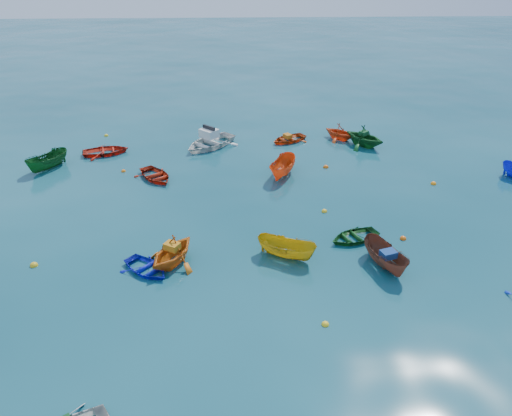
{
  "coord_description": "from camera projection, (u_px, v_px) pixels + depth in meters",
  "views": [
    {
      "loc": [
        -0.96,
        -19.49,
        13.94
      ],
      "look_at": [
        0.0,
        5.0,
        0.4
      ],
      "focal_mm": 35.0,
      "sensor_mm": 36.0,
      "label": 1
    }
  ],
  "objects": [
    {
      "name": "dinghy_orange_far",
      "position": [
        339.0,
        139.0,
        38.46
      ],
      "size": [
        3.37,
        3.35,
        1.34
      ],
      "primitive_type": "imported",
      "rotation": [
        0.0,
        0.0,
        0.82
      ],
      "color": "#DF4615",
      "rests_on": "ground"
    },
    {
      "name": "tarp_orange_b",
      "position": [
        288.0,
        136.0,
        37.79
      ],
      "size": [
        0.72,
        0.77,
        0.3
      ],
      "primitive_type": "cube",
      "rotation": [
        0.0,
        0.0,
        -1.01
      ],
      "color": "#C36814",
      "rests_on": "dinghy_red_ne"
    },
    {
      "name": "buoy_or_b",
      "position": [
        403.0,
        239.0,
        25.91
      ],
      "size": [
        0.34,
        0.34,
        0.34
      ],
      "primitive_type": "sphere",
      "color": "#E35C0C",
      "rests_on": "ground"
    },
    {
      "name": "buoy_or_e",
      "position": [
        326.0,
        168.0,
        33.8
      ],
      "size": [
        0.38,
        0.38,
        0.38
      ],
      "primitive_type": "sphere",
      "color": "#E15A0C",
      "rests_on": "ground"
    },
    {
      "name": "buoy_or_c",
      "position": [
        123.0,
        171.0,
        33.24
      ],
      "size": [
        0.3,
        0.3,
        0.3
      ],
      "primitive_type": "sphere",
      "color": "orange",
      "rests_on": "ground"
    },
    {
      "name": "tarp_orange_a",
      "position": [
        172.0,
        246.0,
        23.59
      ],
      "size": [
        0.86,
        0.8,
        0.33
      ],
      "primitive_type": "cube",
      "rotation": [
        0.0,
        0.0,
        -0.53
      ],
      "color": "orange",
      "rests_on": "dinghy_orange_w"
    },
    {
      "name": "buoy_ye_c",
      "position": [
        324.0,
        212.0,
        28.44
      ],
      "size": [
        0.32,
        0.32,
        0.32
      ],
      "primitive_type": "sphere",
      "color": "yellow",
      "rests_on": "ground"
    },
    {
      "name": "buoy_ye_b",
      "position": [
        34.0,
        266.0,
        23.83
      ],
      "size": [
        0.38,
        0.38,
        0.38
      ],
      "primitive_type": "sphere",
      "color": "gold",
      "rests_on": "ground"
    },
    {
      "name": "dinghy_orange_w",
      "position": [
        173.0,
        263.0,
        24.01
      ],
      "size": [
        3.7,
        3.84,
        1.56
      ],
      "primitive_type": "imported",
      "rotation": [
        0.0,
        0.0,
        -0.53
      ],
      "color": "orange",
      "rests_on": "ground"
    },
    {
      "name": "dinghy_red_far",
      "position": [
        156.0,
        179.0,
        32.28
      ],
      "size": [
        3.52,
        3.72,
        0.63
      ],
      "primitive_type": "imported",
      "rotation": [
        0.0,
        0.0,
        0.62
      ],
      "color": "#9D200D",
      "rests_on": "ground"
    },
    {
      "name": "motorboat_white",
      "position": [
        210.0,
        146.0,
        37.13
      ],
      "size": [
        5.25,
        5.32,
        1.5
      ],
      "primitive_type": "imported",
      "rotation": [
        0.0,
        0.0,
        -0.75
      ],
      "color": "silver",
      "rests_on": "ground"
    },
    {
      "name": "sampan_yellow_mid",
      "position": [
        286.0,
        257.0,
        24.46
      ],
      "size": [
        3.23,
        2.37,
        1.17
      ],
      "primitive_type": "imported",
      "rotation": [
        0.0,
        0.0,
        1.11
      ],
      "color": "gold",
      "rests_on": "ground"
    },
    {
      "name": "tarp_blue_a",
      "position": [
        388.0,
        254.0,
        23.31
      ],
      "size": [
        0.84,
        0.73,
        0.34
      ],
      "primitive_type": "cube",
      "rotation": [
        0.0,
        0.0,
        0.33
      ],
      "color": "navy",
      "rests_on": "sampan_brown_mid"
    },
    {
      "name": "sampan_brown_mid",
      "position": [
        384.0,
        266.0,
        23.81
      ],
      "size": [
        2.12,
        3.34,
        1.21
      ],
      "primitive_type": "imported",
      "rotation": [
        0.0,
        0.0,
        0.33
      ],
      "color": "brown",
      "rests_on": "ground"
    },
    {
      "name": "buoy_or_d",
      "position": [
        433.0,
        184.0,
        31.57
      ],
      "size": [
        0.35,
        0.35,
        0.35
      ],
      "primitive_type": "sphere",
      "color": "orange",
      "rests_on": "ground"
    },
    {
      "name": "sampan_orange_n",
      "position": [
        283.0,
        176.0,
        32.68
      ],
      "size": [
        2.49,
        3.57,
        1.29
      ],
      "primitive_type": "imported",
      "rotation": [
        0.0,
        0.0,
        -0.41
      ],
      "color": "#EA5016",
      "rests_on": "ground"
    },
    {
      "name": "dinghy_red_ne",
      "position": [
        288.0,
        141.0,
        38.06
      ],
      "size": [
        3.54,
        3.29,
        0.6
      ],
      "primitive_type": "imported",
      "rotation": [
        0.0,
        0.0,
        -1.01
      ],
      "color": "#C94110",
      "rests_on": "ground"
    },
    {
      "name": "dinghy_green_n",
      "position": [
        364.0,
        146.0,
        37.25
      ],
      "size": [
        4.14,
        4.16,
        1.66
      ],
      "primitive_type": "imported",
      "rotation": [
        0.0,
        0.0,
        0.74
      ],
      "color": "#14551F",
      "rests_on": "ground"
    },
    {
      "name": "buoy_ye_a",
      "position": [
        325.0,
        325.0,
        20.24
      ],
      "size": [
        0.32,
        0.32,
        0.32
      ],
      "primitive_type": "sphere",
      "color": "yellow",
      "rests_on": "ground"
    },
    {
      "name": "tarp_green_b",
      "position": [
        364.0,
        133.0,
        36.84
      ],
      "size": [
        0.78,
        0.77,
        0.3
      ],
      "primitive_type": "cube",
      "rotation": [
        0.0,
        0.0,
        0.74
      ],
      "color": "#124B22",
      "rests_on": "dinghy_green_n"
    },
    {
      "name": "buoy_ye_d",
      "position": [
        106.0,
        136.0,
        39.05
      ],
      "size": [
        0.32,
        0.32,
        0.32
      ],
      "primitive_type": "sphere",
      "color": "gold",
      "rests_on": "ground"
    },
    {
      "name": "buoy_ye_e",
      "position": [
        359.0,
        134.0,
        39.36
      ],
      "size": [
        0.31,
        0.31,
        0.31
      ],
      "primitive_type": "sphere",
      "color": "yellow",
      "rests_on": "ground"
    },
    {
      "name": "sampan_green_far",
      "position": [
        49.0,
        169.0,
        33.63
      ],
      "size": [
        2.8,
        3.35,
        1.25
      ],
      "primitive_type": "imported",
      "rotation": [
        0.0,
        0.0,
        -0.59
      ],
      "color": "#13521D",
      "rests_on": "ground"
    },
    {
      "name": "dinghy_red_nw",
      "position": [
        106.0,
        154.0,
        35.89
      ],
      "size": [
        3.66,
        3.0,
        0.66
      ],
      "primitive_type": "imported",
      "rotation": [
        0.0,
        0.0,
        1.82
      ],
      "color": "#B61E0F",
      "rests_on": "ground"
    },
    {
      "name": "ground",
      "position": [
        260.0,
        266.0,
        23.82
      ],
      "size": [
        160.0,
        160.0,
        0.0
      ],
      "primitive_type": "plane",
      "color": "#093A46",
      "rests_on": "ground"
    },
    {
      "name": "dinghy_blue_sw",
      "position": [
        147.0,
        271.0,
        23.45
      ],
      "size": [
        3.15,
        3.11,
        0.54
      ],
      "primitive_type": "imported",
      "rotation": [
        0.0,
        0.0,
        0.83
      ],
      "color": "#0F19BE",
      "rests_on": "ground"
    },
    {
      "name": "dinghy_green_e",
      "position": [
        354.0,
        239.0,
        25.87
      ],
      "size": [
        3.24,
        2.82,
        0.56
      ],
      "primitive_type": "imported",
      "rotation": [
        0.0,
        0.0,
        -1.18
      ],
      "color": "#104617",
      "rests_on": "ground"
    }
  ]
}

